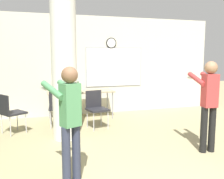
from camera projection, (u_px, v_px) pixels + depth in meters
wall_back at (84, 66)px, 7.14m from camera, size 8.00×0.15×2.80m
support_pillar at (64, 70)px, 4.94m from camera, size 0.50×0.50×2.80m
folding_table at (81, 93)px, 6.63m from camera, size 1.73×0.63×0.75m
bottle_on_table at (78, 88)px, 6.49m from camera, size 0.08×0.08×0.27m
chair_table_left at (58, 106)px, 5.84m from camera, size 0.47×0.47×0.87m
chair_near_pillar at (10, 111)px, 5.33m from camera, size 0.61×0.61×0.87m
chair_table_front at (96, 106)px, 5.79m from camera, size 0.52×0.52×0.87m
person_playing_front at (69, 116)px, 3.20m from camera, size 0.51×0.62×1.54m
person_playing_side at (209, 99)px, 4.29m from camera, size 0.39×0.64×1.59m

